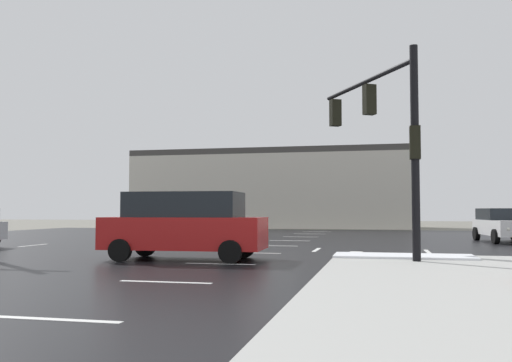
# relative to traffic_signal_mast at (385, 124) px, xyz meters

# --- Properties ---
(ground_plane) EXTENTS (120.00, 120.00, 0.00)m
(ground_plane) POSITION_rel_traffic_signal_mast_xyz_m (-4.52, 3.98, -4.09)
(ground_plane) COLOR slate
(road_asphalt) EXTENTS (44.00, 44.00, 0.02)m
(road_asphalt) POSITION_rel_traffic_signal_mast_xyz_m (-4.52, 3.98, -4.08)
(road_asphalt) COLOR black
(road_asphalt) RESTS_ON ground_plane
(snow_strip_curbside) EXTENTS (4.00, 1.60, 0.06)m
(snow_strip_curbside) POSITION_rel_traffic_signal_mast_xyz_m (0.48, -0.02, -3.92)
(snow_strip_curbside) COLOR white
(snow_strip_curbside) RESTS_ON sidewalk_corner
(lane_markings) EXTENTS (36.15, 36.15, 0.01)m
(lane_markings) POSITION_rel_traffic_signal_mast_xyz_m (-3.32, 2.60, -4.07)
(lane_markings) COLOR silver
(lane_markings) RESTS_ON road_asphalt
(traffic_signal_mast) EXTENTS (2.95, 4.97, 5.88)m
(traffic_signal_mast) POSITION_rel_traffic_signal_mast_xyz_m (0.00, 0.00, 0.00)
(traffic_signal_mast) COLOR black
(traffic_signal_mast) RESTS_ON sidewalk_corner
(strip_building_background) EXTENTS (23.93, 8.00, 6.74)m
(strip_building_background) POSITION_rel_traffic_signal_mast_xyz_m (-9.53, 31.53, -0.73)
(strip_building_background) COLOR beige
(strip_building_background) RESTS_ON ground_plane
(suv_red) EXTENTS (4.90, 2.33, 2.03)m
(suv_red) POSITION_rel_traffic_signal_mast_xyz_m (-5.93, -1.03, -3.00)
(suv_red) COLOR #B21919
(suv_red) RESTS_ON road_asphalt
(sedan_white) EXTENTS (2.38, 4.67, 1.58)m
(sedan_white) POSITION_rel_traffic_signal_mast_xyz_m (5.50, 11.06, -3.24)
(sedan_white) COLOR white
(sedan_white) RESTS_ON road_asphalt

